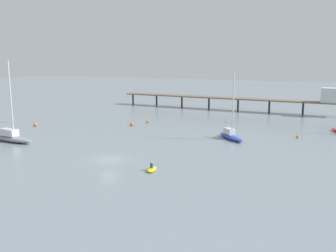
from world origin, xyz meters
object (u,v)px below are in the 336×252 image
object	(u,v)px
pier	(260,97)
dinghy_yellow	(152,169)
sailboat_gray	(11,136)
mooring_buoy_far	(132,124)
mooring_buoy_mid	(35,125)
mooring_buoy_outer	(298,137)
sailboat_blue	(231,135)
mooring_buoy_near	(148,122)

from	to	relation	value
pier	dinghy_yellow	world-z (taller)	pier
sailboat_gray	mooring_buoy_far	world-z (taller)	sailboat_gray
dinghy_yellow	mooring_buoy_far	xyz separation A→B (m)	(-18.01, 25.64, 0.16)
pier	mooring_buoy_mid	bearing A→B (deg)	-133.43
mooring_buoy_outer	sailboat_blue	bearing A→B (deg)	-151.48
dinghy_yellow	mooring_buoy_mid	world-z (taller)	dinghy_yellow
mooring_buoy_near	mooring_buoy_far	xyz separation A→B (m)	(-1.37, -4.55, 0.10)
mooring_buoy_near	mooring_buoy_outer	size ratio (longest dim) A/B	1.13
dinghy_yellow	mooring_buoy_mid	bearing A→B (deg)	155.00
sailboat_gray	mooring_buoy_near	size ratio (longest dim) A/B	23.89
mooring_buoy_far	sailboat_gray	bearing A→B (deg)	-117.18
mooring_buoy_near	mooring_buoy_mid	bearing A→B (deg)	-144.95
sailboat_blue	mooring_buoy_far	bearing A→B (deg)	170.31
sailboat_blue	mooring_buoy_outer	size ratio (longest dim) A/B	22.91
mooring_buoy_near	pier	bearing A→B (deg)	54.81
pier	mooring_buoy_mid	world-z (taller)	pier
pier	sailboat_blue	bearing A→B (deg)	-86.89
dinghy_yellow	sailboat_blue	bearing A→B (deg)	79.39
mooring_buoy_mid	mooring_buoy_near	bearing A→B (deg)	35.05
sailboat_blue	mooring_buoy_outer	world-z (taller)	sailboat_blue
mooring_buoy_mid	mooring_buoy_outer	distance (m)	51.61
mooring_buoy_far	mooring_buoy_outer	world-z (taller)	mooring_buoy_far
pier	mooring_buoy_far	xyz separation A→B (m)	(-20.20, -31.26, -3.51)
mooring_buoy_mid	pier	bearing A→B (deg)	46.57
sailboat_gray	mooring_buoy_far	size ratio (longest dim) A/B	17.87
mooring_buoy_outer	pier	bearing A→B (deg)	112.95
sailboat_blue	mooring_buoy_near	bearing A→B (deg)	158.13
sailboat_gray	mooring_buoy_mid	world-z (taller)	sailboat_gray
pier	sailboat_blue	size ratio (longest dim) A/B	5.23
sailboat_blue	mooring_buoy_mid	size ratio (longest dim) A/B	15.64
pier	dinghy_yellow	bearing A→B (deg)	-92.21
pier	mooring_buoy_mid	distance (m)	55.44
mooring_buoy_far	dinghy_yellow	bearing A→B (deg)	-54.92
mooring_buoy_far	mooring_buoy_outer	distance (m)	32.67
mooring_buoy_far	pier	bearing A→B (deg)	57.13
mooring_buoy_near	mooring_buoy_mid	xyz separation A→B (m)	(-19.20, -13.47, 0.08)
mooring_buoy_mid	mooring_buoy_outer	xyz separation A→B (m)	(50.45, 10.86, -0.12)
sailboat_blue	dinghy_yellow	world-z (taller)	sailboat_blue
sailboat_blue	mooring_buoy_near	distance (m)	22.35
sailboat_gray	mooring_buoy_near	xyz separation A→B (m)	(12.28, 25.79, -0.63)
mooring_buoy_near	mooring_buoy_outer	distance (m)	31.35
dinghy_yellow	mooring_buoy_near	distance (m)	34.47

